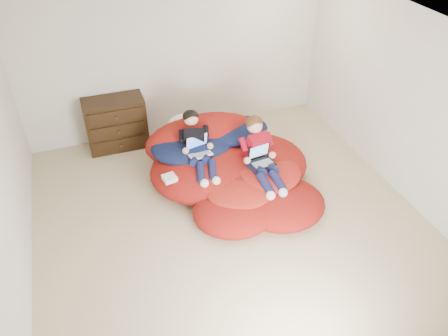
% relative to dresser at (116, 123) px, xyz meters
% --- Properties ---
extents(room_shell, '(5.10, 5.10, 2.77)m').
position_rel_dresser_xyz_m(room_shell, '(1.11, -2.25, -0.21)').
color(room_shell, '#C1B189').
rests_on(room_shell, ground).
extents(dresser, '(0.95, 0.53, 0.85)m').
position_rel_dresser_xyz_m(dresser, '(0.00, 0.00, 0.00)').
color(dresser, black).
rests_on(dresser, ground).
extents(beanbag_pile, '(2.35, 2.42, 0.87)m').
position_rel_dresser_xyz_m(beanbag_pile, '(1.39, -1.49, -0.16)').
color(beanbag_pile, '#A71912').
rests_on(beanbag_pile, ground).
extents(cream_pillow, '(0.48, 0.30, 0.30)m').
position_rel_dresser_xyz_m(cream_pillow, '(0.93, -0.69, 0.19)').
color(cream_pillow, silver).
rests_on(cream_pillow, beanbag_pile).
extents(older_boy, '(0.38, 1.04, 0.68)m').
position_rel_dresser_xyz_m(older_boy, '(0.97, -1.33, 0.25)').
color(older_boy, black).
rests_on(older_boy, beanbag_pile).
extents(younger_boy, '(0.37, 1.02, 0.77)m').
position_rel_dresser_xyz_m(younger_boy, '(1.73, -1.79, 0.23)').
color(younger_boy, '#AA0F20').
rests_on(younger_boy, beanbag_pile).
extents(laptop_white, '(0.35, 0.32, 0.24)m').
position_rel_dresser_xyz_m(laptop_white, '(0.97, -1.41, 0.20)').
color(laptop_white, white).
rests_on(laptop_white, older_boy).
extents(laptop_black, '(0.36, 0.31, 0.24)m').
position_rel_dresser_xyz_m(laptop_black, '(1.73, -1.84, 0.14)').
color(laptop_black, black).
rests_on(laptop_black, younger_boy).
extents(power_adapter, '(0.20, 0.20, 0.06)m').
position_rel_dresser_xyz_m(power_adapter, '(0.47, -1.67, -0.01)').
color(power_adapter, white).
rests_on(power_adapter, beanbag_pile).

